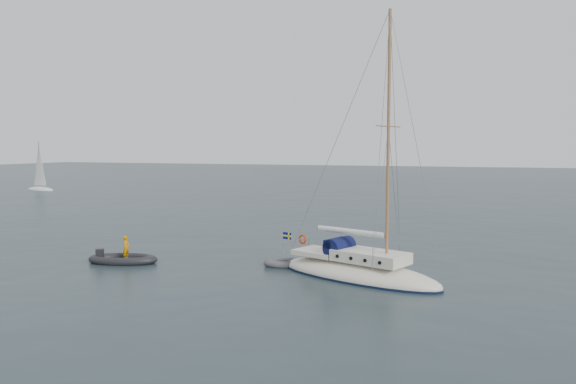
% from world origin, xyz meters
% --- Properties ---
extents(ground, '(300.00, 300.00, 0.00)m').
position_xyz_m(ground, '(0.00, 0.00, 0.00)').
color(ground, black).
rests_on(ground, ground).
extents(sailboat, '(8.93, 2.68, 12.72)m').
position_xyz_m(sailboat, '(1.68, -1.87, 0.96)').
color(sailboat, beige).
rests_on(sailboat, ground).
extents(dinghy, '(2.64, 1.19, 0.38)m').
position_xyz_m(dinghy, '(-2.27, -0.56, 0.17)').
color(dinghy, '#4B4C51').
rests_on(dinghy, ground).
extents(rib, '(3.75, 1.70, 1.49)m').
position_xyz_m(rib, '(-10.88, -2.75, 0.23)').
color(rib, black).
rests_on(rib, ground).
extents(distant_yacht_a, '(5.51, 2.94, 7.30)m').
position_xyz_m(distant_yacht_a, '(-52.53, 34.76, 3.12)').
color(distant_yacht_a, silver).
rests_on(distant_yacht_a, ground).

